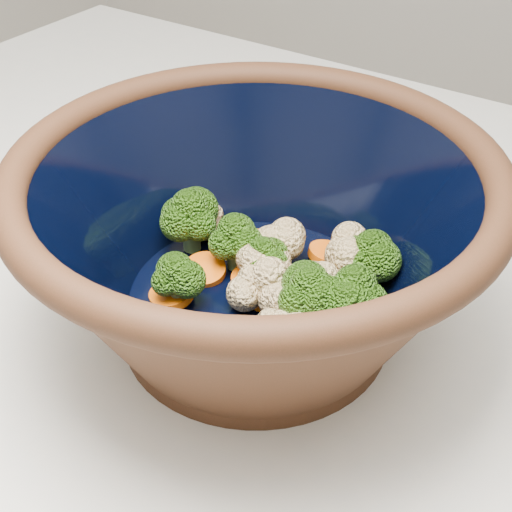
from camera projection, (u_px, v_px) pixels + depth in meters
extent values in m
cylinder|color=black|center=(256.00, 321.00, 0.54)|extent=(0.20, 0.20, 0.01)
torus|color=black|center=(256.00, 172.00, 0.46)|extent=(0.33, 0.33, 0.02)
cylinder|color=black|center=(256.00, 296.00, 0.52)|extent=(0.19, 0.19, 0.00)
cylinder|color=#608442|center=(352.00, 317.00, 0.49)|extent=(0.01, 0.01, 0.02)
ellipsoid|color=#396A14|center=(355.00, 288.00, 0.47)|extent=(0.05, 0.05, 0.04)
cylinder|color=#608442|center=(263.00, 276.00, 0.53)|extent=(0.01, 0.01, 0.02)
ellipsoid|color=#396A14|center=(263.00, 254.00, 0.51)|extent=(0.04, 0.04, 0.03)
cylinder|color=#608442|center=(308.00, 315.00, 0.49)|extent=(0.01, 0.01, 0.02)
ellipsoid|color=#396A14|center=(310.00, 288.00, 0.47)|extent=(0.04, 0.04, 0.04)
cylinder|color=#608442|center=(178.00, 294.00, 0.51)|extent=(0.01, 0.01, 0.02)
ellipsoid|color=#396A14|center=(176.00, 273.00, 0.50)|extent=(0.03, 0.03, 0.03)
cylinder|color=#608442|center=(368.00, 275.00, 0.53)|extent=(0.01, 0.01, 0.02)
ellipsoid|color=#396A14|center=(371.00, 250.00, 0.51)|extent=(0.04, 0.04, 0.03)
cylinder|color=#608442|center=(235.00, 257.00, 0.54)|extent=(0.01, 0.01, 0.02)
ellipsoid|color=#396A14|center=(235.00, 232.00, 0.53)|extent=(0.04, 0.04, 0.03)
cylinder|color=#608442|center=(192.00, 238.00, 0.56)|extent=(0.01, 0.01, 0.02)
ellipsoid|color=#396A14|center=(190.00, 210.00, 0.55)|extent=(0.05, 0.05, 0.04)
sphere|color=beige|center=(274.00, 351.00, 0.46)|extent=(0.03, 0.03, 0.03)
sphere|color=beige|center=(265.00, 260.00, 0.53)|extent=(0.03, 0.03, 0.03)
sphere|color=beige|center=(313.00, 278.00, 0.52)|extent=(0.03, 0.03, 0.03)
sphere|color=beige|center=(245.00, 293.00, 0.50)|extent=(0.03, 0.03, 0.03)
sphere|color=beige|center=(346.00, 256.00, 0.53)|extent=(0.03, 0.03, 0.03)
sphere|color=beige|center=(278.00, 299.00, 0.50)|extent=(0.03, 0.03, 0.03)
sphere|color=beige|center=(272.00, 275.00, 0.51)|extent=(0.03, 0.03, 0.03)
sphere|color=beige|center=(283.00, 330.00, 0.47)|extent=(0.03, 0.03, 0.03)
sphere|color=beige|center=(308.00, 289.00, 0.51)|extent=(0.03, 0.03, 0.03)
sphere|color=beige|center=(272.00, 247.00, 0.54)|extent=(0.03, 0.03, 0.03)
sphere|color=beige|center=(204.00, 223.00, 0.57)|extent=(0.03, 0.03, 0.03)
cylinder|color=#D45E09|center=(259.00, 242.00, 0.57)|extent=(0.03, 0.03, 0.01)
cylinder|color=#D45E09|center=(328.00, 254.00, 0.55)|extent=(0.03, 0.03, 0.01)
cylinder|color=#D45E09|center=(172.00, 294.00, 0.51)|extent=(0.03, 0.03, 0.01)
cylinder|color=#D45E09|center=(256.00, 289.00, 0.52)|extent=(0.03, 0.03, 0.01)
cylinder|color=#D45E09|center=(263.00, 295.00, 0.51)|extent=(0.03, 0.03, 0.01)
cylinder|color=#D45E09|center=(328.00, 299.00, 0.51)|extent=(0.03, 0.03, 0.01)
cylinder|color=#D45E09|center=(253.00, 278.00, 0.53)|extent=(0.03, 0.03, 0.01)
cylinder|color=#D45E09|center=(205.00, 270.00, 0.54)|extent=(0.03, 0.03, 0.01)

